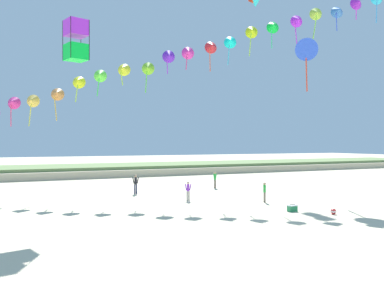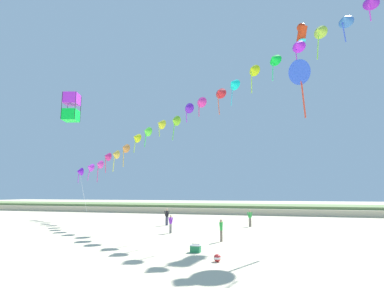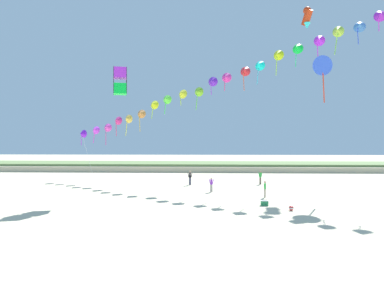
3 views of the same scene
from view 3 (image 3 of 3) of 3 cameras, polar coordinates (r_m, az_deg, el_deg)
The scene contains 12 objects.
ground_plane at distance 22.29m, azimuth 0.49°, elevation -12.78°, with size 240.00×240.00×0.00m, color beige.
dune_ridge at distance 63.60m, azimuth 1.85°, elevation -3.71°, with size 120.00×12.93×1.34m.
person_near_left at distance 40.65m, azimuth -0.34°, elevation -5.49°, with size 0.59×0.23×1.69m.
person_near_right at distance 42.15m, azimuth 11.32°, elevation -5.32°, with size 0.54×0.36×1.65m.
person_mid_center at distance 35.00m, azimuth 3.25°, elevation -6.60°, with size 0.51×0.26×1.49m.
person_far_left at distance 32.27m, azimuth 12.06°, elevation -7.17°, with size 0.21×0.52×1.50m.
kite_banner_string at distance 39.83m, azimuth 3.30°, elevation 10.11°, with size 36.55×14.85×18.16m.
large_kite_low_lead at distance 34.07m, azimuth -11.90°, elevation 10.21°, with size 1.53×1.53×2.53m.
large_kite_mid_trail at distance 36.62m, azimuth 21.08°, elevation 12.13°, with size 2.23×2.13×4.69m.
large_kite_high_solo at distance 48.01m, azimuth 18.63°, elevation 19.45°, with size 1.49×1.97×2.76m.
beach_cooler at distance 28.24m, azimuth 11.99°, elevation -9.58°, with size 0.58×0.41×0.46m.
beach_ball at distance 26.67m, azimuth 16.20°, elevation -10.24°, with size 0.36×0.36×0.36m.
Camera 3 is at (0.79, -21.71, 5.01)m, focal length 32.00 mm.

